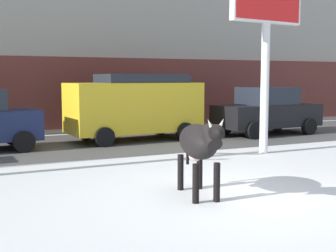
{
  "coord_description": "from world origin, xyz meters",
  "views": [
    {
      "loc": [
        -4.59,
        -6.98,
        2.19
      ],
      "look_at": [
        -0.31,
        2.28,
        1.1
      ],
      "focal_mm": 48.26,
      "sensor_mm": 36.0,
      "label": 1
    }
  ],
  "objects_px": {
    "car_yellow_van": "(135,105)",
    "car_black_sedan": "(267,111)",
    "pedestrian_near_billboard": "(181,108)",
    "billboard": "(267,2)",
    "cow_black": "(199,144)"
  },
  "relations": [
    {
      "from": "car_black_sedan",
      "to": "car_yellow_van",
      "type": "bearing_deg",
      "value": 173.55
    },
    {
      "from": "cow_black",
      "to": "pedestrian_near_billboard",
      "type": "relative_size",
      "value": 1.12
    },
    {
      "from": "billboard",
      "to": "car_yellow_van",
      "type": "height_order",
      "value": "billboard"
    },
    {
      "from": "car_yellow_van",
      "to": "pedestrian_near_billboard",
      "type": "bearing_deg",
      "value": 40.75
    },
    {
      "from": "car_yellow_van",
      "to": "car_black_sedan",
      "type": "distance_m",
      "value": 5.27
    },
    {
      "from": "cow_black",
      "to": "pedestrian_near_billboard",
      "type": "bearing_deg",
      "value": 65.18
    },
    {
      "from": "car_yellow_van",
      "to": "pedestrian_near_billboard",
      "type": "xyz_separation_m",
      "value": [
        3.17,
        2.73,
        -0.36
      ]
    },
    {
      "from": "car_black_sedan",
      "to": "pedestrian_near_billboard",
      "type": "relative_size",
      "value": 2.5
    },
    {
      "from": "cow_black",
      "to": "pedestrian_near_billboard",
      "type": "height_order",
      "value": "pedestrian_near_billboard"
    },
    {
      "from": "car_black_sedan",
      "to": "pedestrian_near_billboard",
      "type": "xyz_separation_m",
      "value": [
        -2.06,
        3.32,
        -0.03
      ]
    },
    {
      "from": "billboard",
      "to": "car_black_sedan",
      "type": "bearing_deg",
      "value": 51.85
    },
    {
      "from": "cow_black",
      "to": "car_yellow_van",
      "type": "distance_m",
      "value": 7.79
    },
    {
      "from": "cow_black",
      "to": "car_black_sedan",
      "type": "relative_size",
      "value": 0.45
    },
    {
      "from": "billboard",
      "to": "car_black_sedan",
      "type": "distance_m",
      "value": 5.67
    },
    {
      "from": "car_black_sedan",
      "to": "pedestrian_near_billboard",
      "type": "height_order",
      "value": "car_black_sedan"
    }
  ]
}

